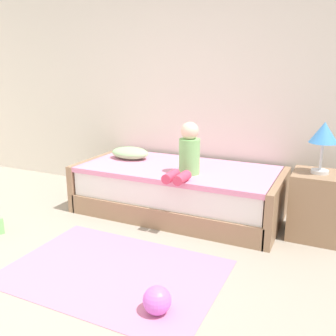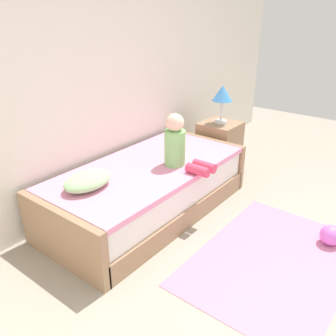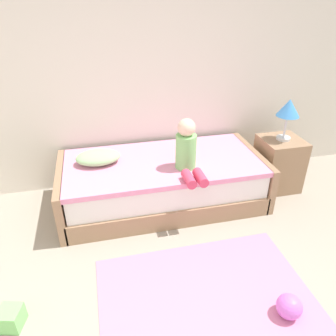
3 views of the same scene
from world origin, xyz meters
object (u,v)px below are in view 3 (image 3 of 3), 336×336
(table_lamp, at_px, (289,110))
(toy_ball, at_px, (289,307))
(nightstand, at_px, (278,164))
(bed, at_px, (163,182))
(child_figure, at_px, (187,150))
(pillow, at_px, (98,157))
(toy_block, at_px, (11,318))

(table_lamp, height_order, toy_ball, table_lamp)
(nightstand, height_order, table_lamp, table_lamp)
(toy_ball, bearing_deg, bed, 109.34)
(nightstand, relative_size, toy_ball, 3.32)
(child_figure, relative_size, toy_ball, 2.82)
(nightstand, relative_size, table_lamp, 1.33)
(table_lamp, height_order, pillow, table_lamp)
(child_figure, height_order, toy_block, child_figure)
(bed, height_order, table_lamp, table_lamp)
(child_figure, bearing_deg, table_lamp, 11.02)
(bed, bearing_deg, toy_ball, -70.66)
(bed, height_order, toy_block, bed)
(bed, height_order, child_figure, child_figure)
(bed, bearing_deg, table_lamp, -0.14)
(pillow, bearing_deg, table_lamp, -2.97)
(pillow, distance_m, toy_block, 1.58)
(pillow, bearing_deg, bed, -8.92)
(toy_block, bearing_deg, child_figure, 33.05)
(nightstand, xyz_separation_m, table_lamp, (0.00, -0.00, 0.64))
(child_figure, bearing_deg, bed, 130.25)
(child_figure, relative_size, toy_block, 3.35)
(nightstand, distance_m, table_lamp, 0.64)
(bed, bearing_deg, pillow, 171.08)
(toy_block, bearing_deg, bed, 42.48)
(pillow, bearing_deg, toy_ball, -54.75)
(nightstand, xyz_separation_m, child_figure, (-1.16, -0.23, 0.40))
(bed, relative_size, toy_block, 13.88)
(toy_ball, bearing_deg, table_lamp, 63.52)
(table_lamp, bearing_deg, nightstand, 135.00)
(bed, distance_m, toy_block, 1.82)
(bed, relative_size, toy_ball, 11.66)
(bed, xyz_separation_m, table_lamp, (1.35, -0.00, 0.69))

